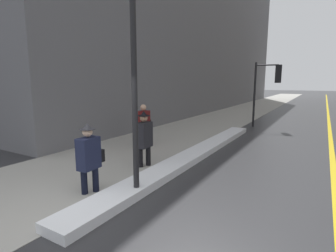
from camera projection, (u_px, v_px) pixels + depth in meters
The scene contains 9 objects.
ground_plane at pixel (70, 221), 4.53m from camera, with size 160.00×160.00×0.00m, color #2D2D30.
sidewalk_slab at pixel (229, 116), 18.26m from camera, with size 4.00×80.00×0.01m.
road_centre_stripe at pixel (329, 123), 15.24m from camera, with size 0.16×80.00×0.00m.
snow_bank_curb at pixel (194, 155), 8.31m from camera, with size 0.69×10.27×0.19m.
lamp_post at pixel (134, 46), 5.03m from camera, with size 0.28×0.28×5.13m.
traffic_light_near at pixel (270, 81), 13.45m from camera, with size 1.31×0.39×3.37m.
pedestrian_nearside at pixel (89, 156), 5.54m from camera, with size 0.33×0.69×1.53m.
pedestrian_in_glasses at pixel (144, 137), 7.30m from camera, with size 0.34×0.50×1.59m.
pedestrian_trailing at pixel (144, 123), 9.78m from camera, with size 0.32×0.72×1.55m.
Camera 1 is at (3.59, -2.74, 2.37)m, focal length 28.00 mm.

